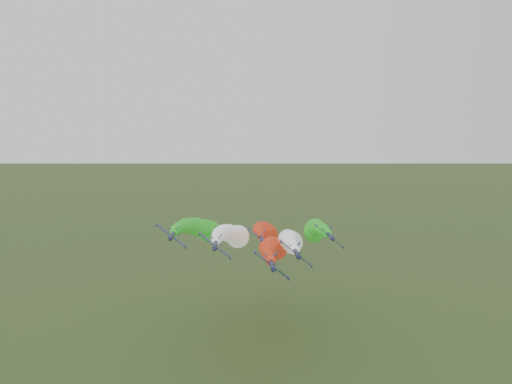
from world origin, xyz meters
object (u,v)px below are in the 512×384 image
jet_lead (272,248)px  jet_trail (265,232)px  jet_inner_left (233,235)px  jet_outer_left (201,229)px  jet_inner_right (290,241)px  jet_outer_right (314,229)px

jet_lead → jet_trail: jet_lead is taller
jet_inner_left → jet_trail: 21.83m
jet_outer_left → jet_inner_right: bearing=-18.2°
jet_outer_left → jet_trail: jet_outer_left is taller
jet_inner_left → jet_outer_right: (26.35, 10.09, -0.44)m
jet_inner_left → jet_outer_right: 28.22m
jet_inner_right → jet_trail: (-6.32, 19.51, -1.01)m
jet_inner_left → jet_outer_right: size_ratio=0.99×
jet_lead → jet_trail: size_ratio=1.00×
jet_lead → jet_outer_right: (15.33, 21.28, 0.96)m
jet_inner_right → jet_trail: size_ratio=1.00×
jet_inner_left → jet_outer_left: 12.81m
jet_outer_left → jet_trail: 23.49m
jet_lead → jet_outer_left: jet_outer_left is taller
jet_inner_right → jet_outer_right: bearing=49.7°
jet_outer_left → jet_trail: size_ratio=1.00×
jet_inner_right → jet_lead: bearing=-120.4°
jet_lead → jet_inner_right: 12.11m
jet_inner_right → jet_trail: bearing=107.9°
jet_inner_left → jet_outer_right: jet_inner_left is taller
jet_lead → jet_inner_left: bearing=134.5°
jet_lead → jet_inner_right: jet_inner_right is taller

